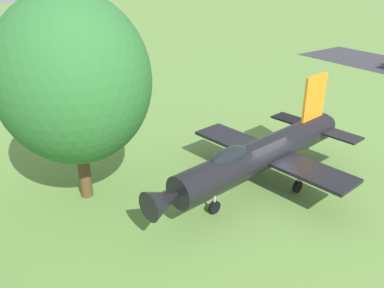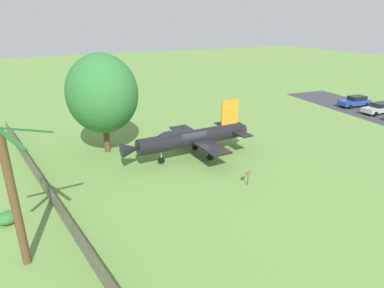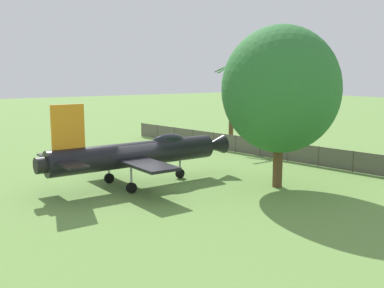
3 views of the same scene
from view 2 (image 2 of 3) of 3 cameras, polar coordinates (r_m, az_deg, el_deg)
name	(u,v)px [view 2 (image 2 of 3)]	position (r m, az deg, el deg)	size (l,w,h in m)	color
ground_plane	(193,157)	(30.63, 0.13, -2.23)	(200.00, 200.00, 0.00)	#668E42
display_jet	(189,138)	(29.78, -0.46, 1.03)	(8.62, 12.49, 4.96)	black
shade_tree	(102,94)	(31.27, -15.27, 8.40)	(7.01, 6.43, 9.28)	brown
palm_tree	(13,196)	(18.33, -28.58, -7.90)	(4.12, 4.14, 7.48)	brown
perimeter_fence	(45,186)	(26.06, -24.10, -6.67)	(33.62, 5.45, 1.45)	#4C4238
shrub_near_fence	(7,218)	(23.99, -29.36, -11.09)	(1.16, 1.33, 0.80)	#2D7033
info_plaque	(248,175)	(25.62, 9.69, -5.29)	(0.72, 0.69, 1.14)	#333333
parked_car_silver	(379,108)	(51.21, 29.61, 5.44)	(2.12, 4.64, 1.47)	#B2B5BA
parked_car_blue	(355,101)	(53.73, 26.39, 6.65)	(2.36, 4.83, 1.57)	#23429E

